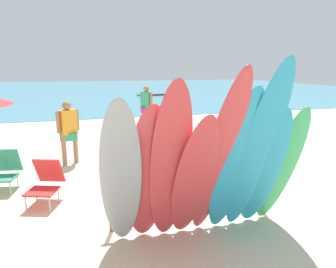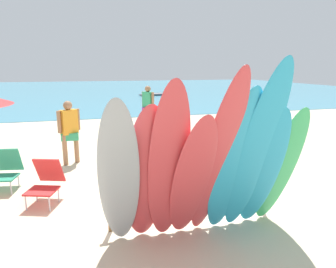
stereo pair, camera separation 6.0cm
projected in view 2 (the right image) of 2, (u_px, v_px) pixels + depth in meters
ground at (114, 108)px, 18.12m from camera, size 60.00×60.00×0.00m
ocean_water at (100, 89)px, 33.54m from camera, size 60.00×40.00×0.02m
surfboard_rack at (192, 186)px, 4.80m from camera, size 2.73×0.07×0.77m
surfboard_grey_0 at (119, 179)px, 3.75m from camera, size 0.61×1.00×2.16m
surfboard_red_1 at (146, 178)px, 3.93m from camera, size 0.59×0.85×2.06m
surfboard_red_2 at (168, 169)px, 3.84m from camera, size 0.60×1.01×2.35m
surfboard_red_3 at (192, 181)px, 3.98m from camera, size 0.60×0.97×1.94m
surfboard_red_4 at (217, 161)px, 3.93m from camera, size 0.59×1.20×2.49m
surfboard_teal_5 at (232, 166)px, 4.08m from camera, size 0.60×1.01×2.26m
surfboard_teal_6 at (254, 155)px, 4.04m from camera, size 0.58×1.15×2.59m
surfboard_teal_7 at (263, 171)px, 4.30m from camera, size 0.62×0.96×1.98m
surfboard_green_8 at (280, 169)px, 4.40m from camera, size 0.51×0.92×1.96m
beachgoer_by_water at (69, 128)px, 7.60m from camera, size 0.54×0.39×1.62m
beachgoer_strolling at (148, 104)px, 11.96m from camera, size 0.45×0.57×1.72m
beach_chair_red at (6, 168)px, 6.12m from camera, size 0.61×0.74×0.83m
beach_chair_blue at (46, 180)px, 5.49m from camera, size 0.70×0.82×0.81m
distant_boat at (157, 94)px, 26.20m from camera, size 3.30×0.84×0.26m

